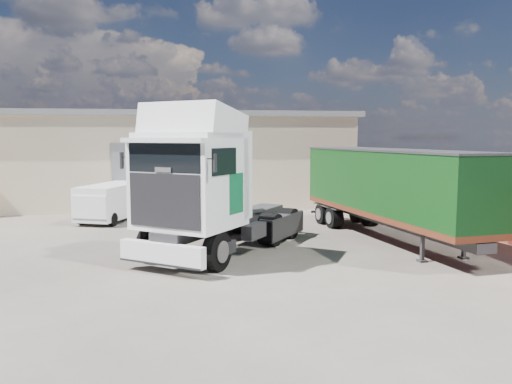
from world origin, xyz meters
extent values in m
plane|color=#2A2722|center=(0.00, 0.00, 0.00)|extent=(120.00, 120.00, 0.00)
cube|color=#C1AF94|center=(-6.00, 16.00, 2.50)|extent=(30.00, 12.00, 5.00)
cube|color=slate|center=(-6.00, 16.00, 5.15)|extent=(30.60, 12.60, 0.30)
cube|color=slate|center=(-2.00, 9.98, 1.80)|extent=(4.00, 0.08, 3.60)
cube|color=slate|center=(-6.00, 16.00, 5.35)|extent=(30.60, 0.40, 0.15)
cube|color=maroon|center=(11.50, 6.00, 1.25)|extent=(0.35, 26.00, 2.50)
cylinder|color=black|center=(-0.44, -1.16, 0.59)|extent=(2.89, 2.53, 1.17)
cylinder|color=black|center=(1.80, 1.99, 0.59)|extent=(2.94, 2.56, 1.17)
cylinder|color=black|center=(2.69, 3.25, 0.59)|extent=(2.94, 2.56, 1.17)
cube|color=#2D2D30|center=(1.09, 1.00, 0.99)|extent=(5.03, 6.52, 0.33)
cube|color=silver|center=(-1.05, -2.02, 0.61)|extent=(2.46, 1.85, 0.61)
cube|color=silver|center=(-0.22, -0.85, 2.51)|extent=(3.72, 3.67, 2.71)
cube|color=black|center=(-0.95, -1.88, 2.10)|extent=(2.02, 1.46, 1.55)
cube|color=black|center=(-0.94, -1.87, 3.31)|extent=(2.06, 1.48, 0.83)
cube|color=silver|center=(-0.09, -0.67, 4.25)|extent=(3.47, 3.33, 1.35)
cube|color=#0B5330|center=(-1.09, 0.31, 2.21)|extent=(0.49, 0.68, 1.21)
cube|color=#0B5330|center=(1.17, -1.29, 2.21)|extent=(0.49, 0.68, 1.21)
cylinder|color=#2D2D30|center=(1.92, 2.17, 1.23)|extent=(1.69, 1.69, 0.13)
cube|color=#2D2D30|center=(6.97, -1.73, 0.47)|extent=(0.29, 0.29, 0.95)
cube|color=#2D2D30|center=(8.50, -1.52, 0.47)|extent=(0.29, 0.29, 0.95)
cylinder|color=black|center=(6.79, 5.07, 0.46)|extent=(2.30, 1.21, 0.91)
cube|color=#2D2D30|center=(7.28, 1.61, 0.77)|extent=(2.13, 10.33, 0.30)
cube|color=#5F2515|center=(7.28, 1.61, 1.06)|extent=(3.58, 10.53, 0.21)
cube|color=black|center=(7.28, 1.61, 2.28)|extent=(3.58, 10.53, 2.24)
cube|color=#2D2D30|center=(7.28, 1.61, 3.42)|extent=(3.63, 10.59, 0.07)
cylinder|color=black|center=(-4.23, 6.59, 0.30)|extent=(1.82, 1.17, 0.59)
cylinder|color=black|center=(-3.19, 9.27, 0.30)|extent=(1.82, 1.17, 0.59)
cube|color=silver|center=(-3.71, 7.93, 0.94)|extent=(3.08, 4.47, 1.53)
cube|color=silver|center=(-4.33, 6.34, 0.90)|extent=(1.84, 1.35, 0.99)
cube|color=black|center=(-4.26, 6.50, 1.39)|extent=(1.49, 0.63, 0.54)
camera|label=1|loc=(-0.42, -16.12, 3.87)|focal=35.00mm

